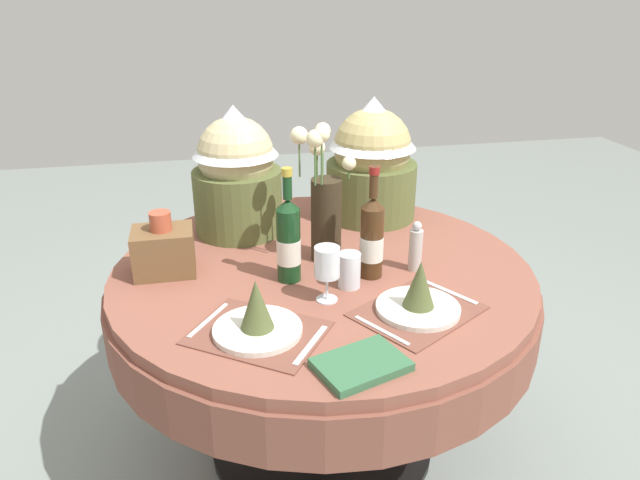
{
  "coord_description": "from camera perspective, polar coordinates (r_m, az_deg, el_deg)",
  "views": [
    {
      "loc": [
        -0.36,
        -1.72,
        1.61
      ],
      "look_at": [
        0.0,
        0.03,
        0.82
      ],
      "focal_mm": 33.36,
      "sensor_mm": 36.0,
      "label": 1
    }
  ],
  "objects": [
    {
      "name": "book_on_table",
      "position": [
        1.48,
        3.95,
        -11.84
      ],
      "size": [
        0.25,
        0.21,
        0.02
      ],
      "primitive_type": "cube",
      "rotation": [
        0.0,
        0.0,
        0.33
      ],
      "color": "#336642",
      "rests_on": "dining_table"
    },
    {
      "name": "woven_basket_side_left",
      "position": [
        1.95,
        -14.77,
        -0.89
      ],
      "size": [
        0.19,
        0.15,
        0.21
      ],
      "color": "brown",
      "rests_on": "dining_table"
    },
    {
      "name": "wine_bottle_left",
      "position": [
        1.82,
        -3.04,
        0.02
      ],
      "size": [
        0.08,
        0.08,
        0.36
      ],
      "color": "#143819",
      "rests_on": "dining_table"
    },
    {
      "name": "ground",
      "position": [
        2.38,
        0.18,
        -18.69
      ],
      "size": [
        8.0,
        8.0,
        0.0
      ],
      "primitive_type": "plane",
      "color": "gray"
    },
    {
      "name": "place_setting_right",
      "position": [
        1.7,
        9.45,
        -5.44
      ],
      "size": [
        0.43,
        0.4,
        0.16
      ],
      "color": "brown",
      "rests_on": "dining_table"
    },
    {
      "name": "pepper_mill",
      "position": [
        1.93,
        9.16,
        -0.75
      ],
      "size": [
        0.04,
        0.04,
        0.17
      ],
      "color": "#B7B2AD",
      "rests_on": "dining_table"
    },
    {
      "name": "tumbler_near_left",
      "position": [
        1.81,
        2.82,
        -2.91
      ],
      "size": [
        0.07,
        0.07,
        0.11
      ],
      "primitive_type": "cylinder",
      "color": "silver",
      "rests_on": "dining_table"
    },
    {
      "name": "gift_tub_back_left",
      "position": [
        2.17,
        -8.03,
        6.93
      ],
      "size": [
        0.32,
        0.32,
        0.47
      ],
      "color": "#566033",
      "rests_on": "dining_table"
    },
    {
      "name": "dining_table",
      "position": [
        2.02,
        0.2,
        -6.0
      ],
      "size": [
        1.4,
        1.4,
        0.74
      ],
      "color": "brown",
      "rests_on": "ground"
    },
    {
      "name": "place_setting_left",
      "position": [
        1.59,
        -6.06,
        -7.5
      ],
      "size": [
        0.43,
        0.41,
        0.16
      ],
      "color": "brown",
      "rests_on": "dining_table"
    },
    {
      "name": "wine_glass_left",
      "position": [
        1.71,
        0.68,
        -2.26
      ],
      "size": [
        0.07,
        0.07,
        0.17
      ],
      "color": "silver",
      "rests_on": "dining_table"
    },
    {
      "name": "flower_vase",
      "position": [
        1.94,
        0.42,
        3.62
      ],
      "size": [
        0.2,
        0.15,
        0.46
      ],
      "color": "#332819",
      "rests_on": "dining_table"
    },
    {
      "name": "gift_tub_back_right",
      "position": [
        2.31,
        5.01,
        8.04
      ],
      "size": [
        0.35,
        0.35,
        0.47
      ],
      "color": "#566033",
      "rests_on": "dining_table"
    },
    {
      "name": "wine_bottle_centre",
      "position": [
        1.85,
        5.0,
        0.29
      ],
      "size": [
        0.07,
        0.07,
        0.36
      ],
      "color": "#422814",
      "rests_on": "dining_table"
    }
  ]
}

